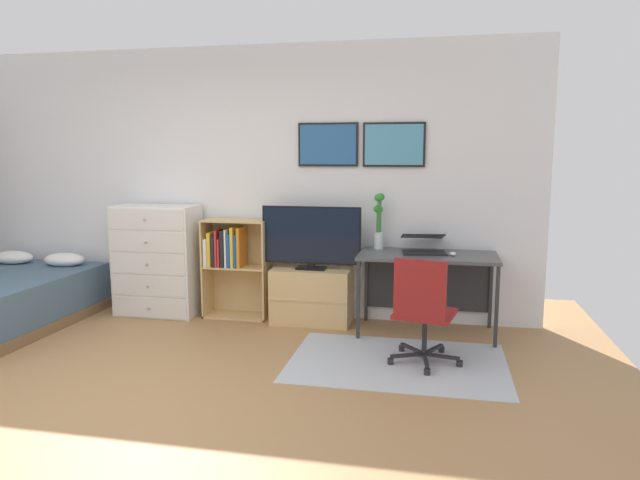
{
  "coord_description": "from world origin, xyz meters",
  "views": [
    {
      "loc": [
        2.05,
        -3.13,
        1.63
      ],
      "look_at": [
        1.09,
        1.5,
        0.92
      ],
      "focal_mm": 32.04,
      "sensor_mm": 36.0,
      "label": 1
    }
  ],
  "objects": [
    {
      "name": "ground_plane",
      "position": [
        0.0,
        0.0,
        0.0
      ],
      "size": [
        7.2,
        7.2,
        0.0
      ],
      "primitive_type": "plane",
      "color": "#A87A4C"
    },
    {
      "name": "wall_back_with_posters",
      "position": [
        0.02,
        2.43,
        1.35
      ],
      "size": [
        6.12,
        0.09,
        2.7
      ],
      "color": "white",
      "rests_on": "ground_plane"
    },
    {
      "name": "area_rug",
      "position": [
        1.78,
        1.23,
        0.0
      ],
      "size": [
        1.7,
        1.2,
        0.01
      ],
      "primitive_type": "cube",
      "color": "#B2B7BC",
      "rests_on": "ground_plane"
    },
    {
      "name": "dresser",
      "position": [
        -0.74,
        2.15,
        0.56
      ],
      "size": [
        0.83,
        0.46,
        1.12
      ],
      "color": "white",
      "rests_on": "ground_plane"
    },
    {
      "name": "bookshelf",
      "position": [
        0.04,
        2.22,
        0.59
      ],
      "size": [
        0.66,
        0.3,
        0.99
      ],
      "color": "tan",
      "rests_on": "ground_plane"
    },
    {
      "name": "tv_stand",
      "position": [
        0.87,
        2.17,
        0.27
      ],
      "size": [
        0.77,
        0.41,
        0.54
      ],
      "color": "tan",
      "rests_on": "ground_plane"
    },
    {
      "name": "television",
      "position": [
        0.87,
        2.15,
        0.84
      ],
      "size": [
        0.96,
        0.16,
        0.61
      ],
      "color": "black",
      "rests_on": "tv_stand"
    },
    {
      "name": "desk",
      "position": [
        1.98,
        2.13,
        0.61
      ],
      "size": [
        1.24,
        0.64,
        0.74
      ],
      "color": "#4C4C4F",
      "rests_on": "ground_plane"
    },
    {
      "name": "office_chair",
      "position": [
        1.96,
        1.21,
        0.46
      ],
      "size": [
        0.58,
        0.57,
        0.86
      ],
      "rotation": [
        0.0,
        0.0,
        -0.2
      ],
      "color": "#232326",
      "rests_on": "ground_plane"
    },
    {
      "name": "laptop",
      "position": [
        1.93,
        2.16,
        0.81
      ],
      "size": [
        0.45,
        0.48,
        0.17
      ],
      "rotation": [
        0.0,
        0.0,
        0.14
      ],
      "color": "black",
      "rests_on": "desk"
    },
    {
      "name": "computer_mouse",
      "position": [
        2.2,
        2.02,
        0.76
      ],
      "size": [
        0.06,
        0.1,
        0.03
      ],
      "primitive_type": "ellipsoid",
      "color": "silver",
      "rests_on": "desk"
    },
    {
      "name": "bamboo_vase",
      "position": [
        1.51,
        2.27,
        1.03
      ],
      "size": [
        0.1,
        0.11,
        0.53
      ],
      "color": "silver",
      "rests_on": "desk"
    }
  ]
}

